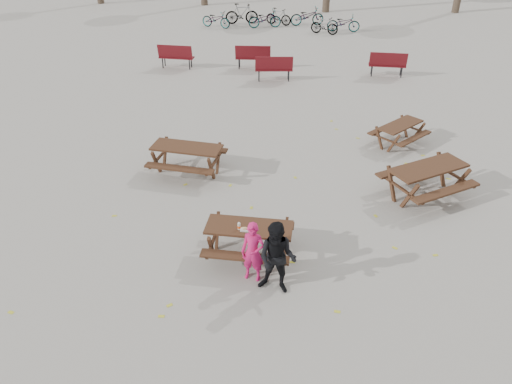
# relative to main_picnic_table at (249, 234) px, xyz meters

# --- Properties ---
(ground) EXTENTS (80.00, 80.00, 0.00)m
(ground) POSITION_rel_main_picnic_table_xyz_m (0.00, 0.00, -0.59)
(ground) COLOR gray
(ground) RESTS_ON ground
(main_picnic_table) EXTENTS (1.80, 1.45, 0.78)m
(main_picnic_table) POSITION_rel_main_picnic_table_xyz_m (0.00, 0.00, 0.00)
(main_picnic_table) COLOR #332112
(main_picnic_table) RESTS_ON ground
(food_tray) EXTENTS (0.18, 0.11, 0.03)m
(food_tray) POSITION_rel_main_picnic_table_xyz_m (-0.06, -0.16, 0.21)
(food_tray) COLOR white
(food_tray) RESTS_ON main_picnic_table
(bread_roll) EXTENTS (0.14, 0.06, 0.05)m
(bread_roll) POSITION_rel_main_picnic_table_xyz_m (-0.06, -0.16, 0.25)
(bread_roll) COLOR tan
(bread_roll) RESTS_ON food_tray
(soda_bottle) EXTENTS (0.07, 0.07, 0.17)m
(soda_bottle) POSITION_rel_main_picnic_table_xyz_m (-0.19, -0.13, 0.26)
(soda_bottle) COLOR silver
(soda_bottle) RESTS_ON main_picnic_table
(child) EXTENTS (0.52, 0.38, 1.32)m
(child) POSITION_rel_main_picnic_table_xyz_m (0.18, -0.68, 0.07)
(child) COLOR #D01A61
(child) RESTS_ON ground
(adult) EXTENTS (0.84, 0.70, 1.56)m
(adult) POSITION_rel_main_picnic_table_xyz_m (0.69, -0.96, 0.19)
(adult) COLOR black
(adult) RESTS_ON ground
(picnic_table_east) EXTENTS (2.55, 2.45, 0.86)m
(picnic_table_east) POSITION_rel_main_picnic_table_xyz_m (4.04, 3.02, -0.16)
(picnic_table_east) COLOR #332112
(picnic_table_east) RESTS_ON ground
(picnic_table_north) EXTENTS (2.01, 1.68, 0.81)m
(picnic_table_north) POSITION_rel_main_picnic_table_xyz_m (-2.23, 3.34, -0.18)
(picnic_table_north) COLOR #332112
(picnic_table_north) RESTS_ON ground
(picnic_table_far) EXTENTS (1.96, 1.99, 0.67)m
(picnic_table_far) POSITION_rel_main_picnic_table_xyz_m (3.68, 6.00, -0.25)
(picnic_table_far) COLOR #332112
(picnic_table_far) RESTS_ON ground
(park_bench_row) EXTENTS (10.47, 2.09, 1.03)m
(park_bench_row) POSITION_rel_main_picnic_table_xyz_m (-0.97, 12.22, -0.07)
(park_bench_row) COLOR maroon
(park_bench_row) RESTS_ON ground
(bicycle_row) EXTENTS (8.76, 2.82, 1.11)m
(bicycle_row) POSITION_rel_main_picnic_table_xyz_m (-1.44, 20.13, -0.10)
(bicycle_row) COLOR black
(bicycle_row) RESTS_ON ground
(fallen_leaves) EXTENTS (11.00, 11.00, 0.01)m
(fallen_leaves) POSITION_rel_main_picnic_table_xyz_m (0.50, 2.50, -0.58)
(fallen_leaves) COLOR gold
(fallen_leaves) RESTS_ON ground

